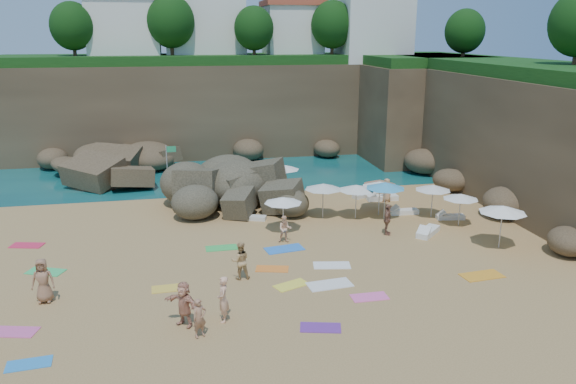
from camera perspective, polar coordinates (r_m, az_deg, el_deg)
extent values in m
plane|color=tan|center=(29.17, -2.71, -5.58)|extent=(120.00, 120.00, 0.00)
plane|color=#0C4751|center=(57.98, -7.22, 5.16)|extent=(120.00, 120.00, 0.00)
cube|color=brown|center=(52.62, -4.75, 8.55)|extent=(44.00, 8.00, 8.00)
cube|color=brown|center=(42.27, 21.90, 5.67)|extent=(8.00, 30.00, 8.00)
cube|color=brown|center=(51.77, 12.82, 8.09)|extent=(10.00, 12.00, 8.00)
cube|color=white|center=(53.01, -16.26, 15.36)|extent=(6.00, 5.00, 5.50)
cube|color=white|center=(53.95, -8.50, 16.33)|extent=(7.00, 6.00, 6.50)
cube|color=white|center=(53.99, 0.43, 15.70)|extent=(5.00, 5.00, 5.00)
cube|color=#B2472D|center=(54.05, 0.44, 18.62)|extent=(5.40, 5.40, 0.50)
cube|color=white|center=(53.94, 8.49, 16.07)|extent=(6.00, 6.00, 6.00)
sphere|color=#11380F|center=(51.49, -21.07, 15.46)|extent=(3.60, 3.60, 3.60)
sphere|color=#11380F|center=(50.87, -11.84, 16.61)|extent=(4.05, 4.05, 4.05)
sphere|color=#11380F|center=(50.35, -3.49, 16.28)|extent=(3.42, 3.42, 3.42)
sphere|color=#11380F|center=(51.79, 4.53, 16.60)|extent=(3.78, 3.78, 3.78)
sphere|color=#11380F|center=(48.63, 17.52, 15.34)|extent=(3.15, 3.15, 3.15)
cylinder|color=white|center=(59.06, -25.14, 6.93)|extent=(0.10, 0.10, 6.00)
cylinder|color=white|center=(58.72, -23.71, 7.05)|extent=(0.10, 0.10, 6.00)
cylinder|color=white|center=(58.42, -22.27, 7.17)|extent=(0.10, 0.10, 6.00)
cylinder|color=silver|center=(38.59, -12.15, 2.14)|extent=(0.07, 0.07, 3.47)
cube|color=#25965D|center=(38.27, -11.77, 4.28)|extent=(0.61, 0.05, 0.39)
cylinder|color=silver|center=(37.97, -7.33, 0.90)|extent=(0.05, 0.05, 1.87)
cone|color=white|center=(37.75, -7.38, 2.21)|extent=(2.10, 2.10, 0.32)
cylinder|color=silver|center=(38.28, -0.46, 1.20)|extent=(0.06, 0.06, 1.93)
cone|color=white|center=(38.06, -0.46, 2.54)|extent=(2.16, 2.16, 0.33)
cylinder|color=silver|center=(34.32, 9.24, -0.71)|extent=(0.06, 0.06, 1.96)
cone|color=white|center=(34.07, 9.31, 0.79)|extent=(2.20, 2.20, 0.34)
cylinder|color=silver|center=(33.45, 6.91, -1.08)|extent=(0.06, 0.06, 1.95)
cone|color=silver|center=(33.19, 6.97, 0.45)|extent=(2.18, 2.18, 0.33)
cylinder|color=silver|center=(34.54, 14.42, -0.98)|extent=(0.06, 0.06, 1.88)
cone|color=silver|center=(34.30, 14.52, 0.45)|extent=(2.11, 2.11, 0.32)
cylinder|color=silver|center=(30.98, -0.50, -2.41)|extent=(0.06, 0.06, 1.88)
cone|color=white|center=(30.71, -0.50, -0.83)|extent=(2.11, 2.11, 0.32)
cylinder|color=silver|center=(35.16, 9.25, -0.40)|extent=(0.05, 0.05, 1.86)
cone|color=red|center=(34.93, 9.31, 0.99)|extent=(2.09, 2.09, 0.32)
cylinder|color=silver|center=(33.41, 3.57, -0.98)|extent=(0.06, 0.06, 1.98)
cone|color=silver|center=(33.15, 3.60, 0.57)|extent=(2.22, 2.22, 0.34)
cylinder|color=silver|center=(33.45, 17.03, -1.83)|extent=(0.05, 0.05, 1.78)
cone|color=silver|center=(33.21, 17.14, -0.43)|extent=(2.00, 2.00, 0.30)
cylinder|color=silver|center=(33.66, 9.78, -0.95)|extent=(0.06, 0.06, 2.09)
cone|color=#3A98C7|center=(33.39, 9.86, 0.68)|extent=(2.35, 2.35, 0.36)
cylinder|color=silver|center=(30.69, 20.80, -3.43)|extent=(0.06, 0.06, 2.12)
cone|color=white|center=(30.39, 20.99, -1.63)|extent=(2.38, 2.38, 0.36)
cube|color=silver|center=(38.10, 7.68, -0.32)|extent=(1.73, 1.23, 0.26)
cube|color=white|center=(37.58, 9.55, -0.58)|extent=(2.08, 0.79, 0.32)
cube|color=white|center=(34.98, 11.67, -1.97)|extent=(1.78, 0.62, 0.27)
cube|color=silver|center=(33.26, -3.61, -2.62)|extent=(1.68, 1.04, 0.25)
cube|color=silver|center=(34.70, 16.16, -2.44)|extent=(1.71, 0.79, 0.26)
cube|color=white|center=(31.76, 14.06, -3.94)|extent=(1.87, 1.86, 0.31)
cube|color=#2886D7|center=(21.40, -24.82, -15.57)|extent=(1.51, 0.85, 0.03)
cube|color=#DF569B|center=(23.62, -25.99, -12.65)|extent=(1.75, 1.17, 0.03)
cube|color=orange|center=(26.52, -1.62, -7.80)|extent=(1.67, 1.12, 0.03)
cube|color=green|center=(29.15, -6.77, -5.66)|extent=(1.63, 0.83, 0.03)
cube|color=#F9E941|center=(24.90, 0.34, -9.43)|extent=(1.69, 1.28, 0.03)
cube|color=white|center=(25.00, 4.25, -9.36)|extent=(2.05, 1.18, 0.03)
cube|color=#682C92|center=(21.66, 3.32, -13.59)|extent=(1.67, 1.11, 0.03)
cube|color=#DB264B|center=(32.29, -24.99, -4.93)|extent=(1.79, 1.19, 0.03)
cube|color=blue|center=(28.82, -0.38, -5.80)|extent=(2.08, 1.27, 0.03)
cube|color=pink|center=(24.11, 8.28, -10.51)|extent=(1.53, 0.77, 0.03)
cube|color=orange|center=(27.27, 19.10, -8.02)|extent=(1.98, 1.13, 0.03)
cube|color=#37C264|center=(28.51, -23.40, -7.43)|extent=(1.89, 1.43, 0.03)
cube|color=gold|center=(25.14, -11.92, -9.54)|extent=(1.56, 0.82, 0.03)
cube|color=white|center=(26.95, 4.47, -7.43)|extent=(1.87, 1.17, 0.03)
imported|color=tan|center=(25.29, -4.87, -6.96)|extent=(0.87, 0.69, 1.73)
imported|color=#E1A280|center=(38.25, -1.09, 1.14)|extent=(1.22, 1.19, 1.87)
imported|color=#8B5B45|center=(31.05, 10.06, -2.78)|extent=(0.81, 1.09, 1.72)
imported|color=tan|center=(37.13, 9.98, 0.19)|extent=(0.79, 0.85, 1.55)
imported|color=tan|center=(38.17, -5.88, 0.98)|extent=(1.72, 0.67, 1.81)
imported|color=#F0B088|center=(21.82, -6.61, -10.77)|extent=(0.49, 0.70, 1.83)
imported|color=#96684B|center=(25.42, -23.45, -9.71)|extent=(0.98, 1.89, 0.50)
imported|color=tan|center=(22.01, -10.45, -12.68)|extent=(2.39, 2.39, 0.47)
imported|color=#A47152|center=(21.22, -8.91, -13.94)|extent=(1.14, 1.55, 0.35)
imported|color=#F8BC8D|center=(29.63, -0.32, -4.65)|extent=(0.93, 1.53, 0.54)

